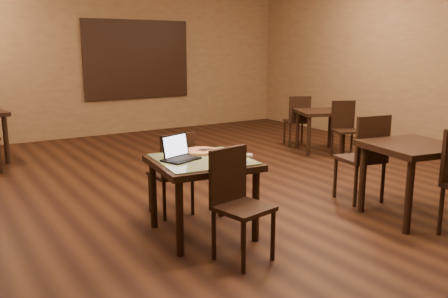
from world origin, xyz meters
TOP-DOWN VIEW (x-y plane):
  - ground at (0.00, 0.00)m, footprint 10.00×10.00m
  - wall_back at (0.00, 5.00)m, footprint 8.00×0.02m
  - mural at (0.50, 4.96)m, footprint 2.34×0.05m
  - tiled_table at (-1.23, -0.81)m, footprint 1.02×1.02m
  - chair_main_near at (-1.24, -1.43)m, footprint 0.49×0.49m
  - chair_main_far at (-1.23, -0.19)m, footprint 0.41×0.41m
  - laptop at (-1.43, -0.71)m, footprint 0.39×0.36m
  - plate at (-1.01, -0.99)m, footprint 0.28×0.28m
  - pizza_slice at (-1.01, -0.99)m, footprint 0.26×0.26m
  - pizza_pan at (-1.11, -0.57)m, footprint 0.33×0.33m
  - pizza_whole at (-1.11, -0.57)m, footprint 0.34×0.34m
  - spatula at (-1.09, -0.59)m, footprint 0.19×0.28m
  - napkin_roll at (-0.83, -0.95)m, footprint 0.11×0.16m
  - other_table_a at (2.42, 1.39)m, footprint 1.02×1.02m
  - other_table_a_chair_near at (2.45, 0.84)m, footprint 0.53×0.53m
  - other_table_a_chair_far at (2.39, 1.94)m, footprint 0.53×0.53m
  - other_table_c at (0.88, -1.60)m, footprint 1.00×1.00m
  - other_table_c_chair_far at (0.86, -0.99)m, footprint 0.53×0.53m

SIDE VIEW (x-z plane):
  - ground at x=0.00m, z-range 0.00..0.00m
  - chair_main_far at x=-1.23m, z-range 0.06..0.98m
  - other_table_a_chair_near at x=2.45m, z-range 0.06..1.00m
  - other_table_a_chair_far at x=2.39m, z-range 0.06..1.00m
  - chair_main_near at x=-1.24m, z-range 0.06..1.03m
  - other_table_c_chair_far at x=0.86m, z-range 0.07..1.12m
  - other_table_a at x=2.42m, z-range 0.24..0.96m
  - tiled_table at x=-1.23m, z-range 0.28..1.04m
  - other_table_c at x=0.88m, z-range 0.27..1.08m
  - pizza_pan at x=-1.11m, z-range 0.76..0.77m
  - plate at x=-1.01m, z-range 0.76..0.78m
  - pizza_whole at x=-1.11m, z-range 0.77..0.79m
  - napkin_roll at x=-0.83m, z-range 0.76..0.80m
  - pizza_slice at x=-1.01m, z-range 0.77..0.80m
  - spatula at x=-1.09m, z-range 0.78..0.80m
  - laptop at x=-1.43m, z-range 0.71..0.94m
  - wall_back at x=0.00m, z-range 0.00..3.00m
  - mural at x=0.50m, z-range 0.73..2.37m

